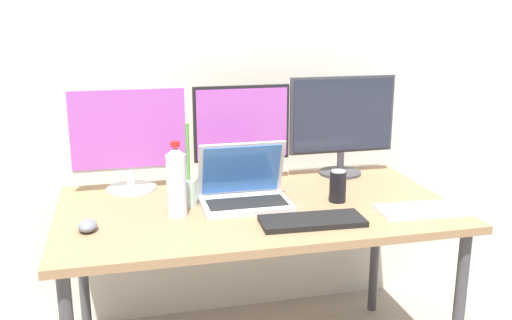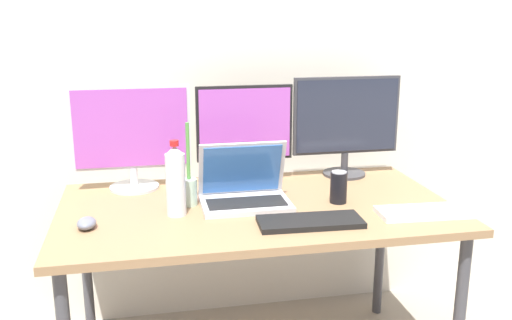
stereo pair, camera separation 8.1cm
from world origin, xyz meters
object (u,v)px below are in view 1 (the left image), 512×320
(monitor_left, at_px, (129,136))
(keyboard_aux, at_px, (312,221))
(bamboo_vase, at_px, (189,189))
(water_bottle, at_px, (176,182))
(monitor_center, at_px, (242,130))
(soda_can_near_keyboard, at_px, (338,186))
(monitor_right, at_px, (342,121))
(work_desk, at_px, (256,220))
(keyboard_main, at_px, (428,210))
(mouse_by_keyboard, at_px, (88,226))
(laptop_silver, at_px, (244,190))

(monitor_left, xyz_separation_m, keyboard_aux, (0.61, -0.55, -0.22))
(keyboard_aux, bearing_deg, bamboo_vase, 146.55)
(water_bottle, bearing_deg, monitor_center, 48.78)
(soda_can_near_keyboard, bearing_deg, water_bottle, -178.61)
(soda_can_near_keyboard, bearing_deg, monitor_center, 131.00)
(monitor_right, distance_m, bamboo_vase, 0.80)
(monitor_center, bearing_deg, keyboard_aux, -76.75)
(work_desk, xyz_separation_m, soda_can_near_keyboard, (0.32, -0.04, 0.12))
(work_desk, xyz_separation_m, keyboard_main, (0.61, -0.23, 0.07))
(water_bottle, height_order, soda_can_near_keyboard, water_bottle)
(mouse_by_keyboard, bearing_deg, work_desk, 15.73)
(monitor_left, xyz_separation_m, soda_can_near_keyboard, (0.79, -0.34, -0.17))
(work_desk, xyz_separation_m, monitor_left, (-0.46, 0.31, 0.29))
(work_desk, relative_size, laptop_silver, 4.42)
(work_desk, xyz_separation_m, laptop_silver, (-0.04, 0.02, 0.12))
(monitor_right, xyz_separation_m, laptop_silver, (-0.52, -0.30, -0.19))
(work_desk, bearing_deg, bamboo_vase, 169.36)
(keyboard_main, relative_size, water_bottle, 1.36)
(bamboo_vase, bearing_deg, water_bottle, -119.41)
(monitor_left, relative_size, water_bottle, 1.72)
(bamboo_vase, bearing_deg, laptop_silver, -7.37)
(monitor_left, height_order, keyboard_main, monitor_left)
(work_desk, distance_m, keyboard_main, 0.65)
(monitor_left, distance_m, monitor_center, 0.48)
(soda_can_near_keyboard, bearing_deg, keyboard_aux, -130.41)
(bamboo_vase, bearing_deg, monitor_center, 45.28)
(work_desk, height_order, monitor_left, monitor_left)
(monitor_right, bearing_deg, work_desk, -145.88)
(soda_can_near_keyboard, bearing_deg, monitor_left, 156.39)
(monitor_right, distance_m, mouse_by_keyboard, 1.21)
(keyboard_main, relative_size, bamboo_vase, 1.18)
(mouse_by_keyboard, bearing_deg, keyboard_main, -0.63)
(monitor_right, height_order, mouse_by_keyboard, monitor_right)
(monitor_center, bearing_deg, bamboo_vase, -134.72)
(mouse_by_keyboard, bearing_deg, bamboo_vase, 29.43)
(monitor_center, relative_size, keyboard_main, 1.11)
(water_bottle, height_order, bamboo_vase, bamboo_vase)
(water_bottle, bearing_deg, soda_can_near_keyboard, 1.39)
(keyboard_aux, distance_m, soda_can_near_keyboard, 0.28)
(monitor_center, relative_size, laptop_silver, 1.24)
(work_desk, height_order, monitor_center, monitor_center)
(monitor_right, bearing_deg, monitor_left, -179.02)
(monitor_left, distance_m, laptop_silver, 0.54)
(work_desk, relative_size, bamboo_vase, 4.63)
(keyboard_aux, bearing_deg, mouse_by_keyboard, 173.91)
(laptop_silver, relative_size, bamboo_vase, 1.05)
(laptop_silver, bearing_deg, monitor_center, 79.18)
(work_desk, bearing_deg, monitor_center, 87.42)
(laptop_silver, xyz_separation_m, bamboo_vase, (-0.21, 0.03, 0.01))
(keyboard_main, height_order, mouse_by_keyboard, mouse_by_keyboard)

